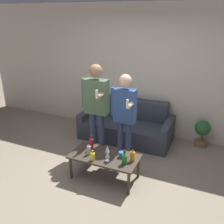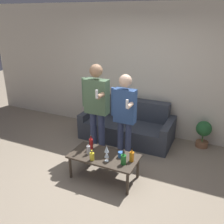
{
  "view_description": "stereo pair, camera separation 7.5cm",
  "coord_description": "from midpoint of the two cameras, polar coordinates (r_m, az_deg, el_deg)",
  "views": [
    {
      "loc": [
        1.5,
        -2.85,
        2.47
      ],
      "look_at": [
        -0.05,
        0.68,
        0.95
      ],
      "focal_mm": 40.0,
      "sensor_mm": 36.0,
      "label": 1
    },
    {
      "loc": [
        1.57,
        -2.82,
        2.47
      ],
      "look_at": [
        -0.05,
        0.68,
        0.95
      ],
      "focal_mm": 40.0,
      "sensor_mm": 36.0,
      "label": 2
    }
  ],
  "objects": [
    {
      "name": "bottle_orange",
      "position": [
        4.09,
        -4.27,
        -7.24
      ],
      "size": [
        0.06,
        0.06,
        0.25
      ],
      "color": "#B21E1E",
      "rests_on": "coffee_table"
    },
    {
      "name": "bottle_red",
      "position": [
        3.79,
        5.1,
        -10.05
      ],
      "size": [
        0.07,
        0.07,
        0.21
      ],
      "color": "orange",
      "rests_on": "coffee_table"
    },
    {
      "name": "bottle_yellow",
      "position": [
        3.71,
        3.23,
        -10.73
      ],
      "size": [
        0.08,
        0.08,
        0.21
      ],
      "color": "#23752D",
      "rests_on": "coffee_table"
    },
    {
      "name": "wine_glass_near",
      "position": [
        3.86,
        -0.68,
        -8.51
      ],
      "size": [
        0.07,
        0.07,
        0.19
      ],
      "color": "silver",
      "rests_on": "coffee_table"
    },
    {
      "name": "potted_plant",
      "position": [
        5.21,
        20.57,
        -4.21
      ],
      "size": [
        0.3,
        0.3,
        0.54
      ],
      "color": "#936042",
      "rests_on": "ground_plane"
    },
    {
      "name": "bottle_green",
      "position": [
        3.97,
        -4.87,
        -8.58
      ],
      "size": [
        0.06,
        0.06,
        0.2
      ],
      "color": "silver",
      "rests_on": "coffee_table"
    },
    {
      "name": "couch",
      "position": [
        5.27,
        4.02,
        -3.1
      ],
      "size": [
        1.87,
        0.86,
        0.79
      ],
      "color": "#383D47",
      "rests_on": "ground_plane"
    },
    {
      "name": "cup_on_table",
      "position": [
        3.89,
        2.58,
        -9.7
      ],
      "size": [
        0.09,
        0.09,
        0.09
      ],
      "color": "#3366B2",
      "rests_on": "coffee_table"
    },
    {
      "name": "bottle_dark",
      "position": [
        3.81,
        -4.06,
        -10.07
      ],
      "size": [
        0.07,
        0.07,
        0.17
      ],
      "color": "yellow",
      "rests_on": "coffee_table"
    },
    {
      "name": "coffee_table",
      "position": [
        3.98,
        -1.3,
        -10.45
      ],
      "size": [
        1.08,
        0.55,
        0.41
      ],
      "color": "#3D3328",
      "rests_on": "ground_plane"
    },
    {
      "name": "wine_glass_far",
      "position": [
        3.76,
        -0.64,
        -9.78
      ],
      "size": [
        0.07,
        0.07,
        0.15
      ],
      "color": "silver",
      "rests_on": "coffee_table"
    },
    {
      "name": "wall_back",
      "position": [
        5.3,
        7.47,
        9.14
      ],
      "size": [
        8.0,
        0.06,
        2.7
      ],
      "color": "beige",
      "rests_on": "ground_plane"
    },
    {
      "name": "person_standing_right",
      "position": [
        4.16,
        3.4,
        0.03
      ],
      "size": [
        0.43,
        0.4,
        1.58
      ],
      "color": "navy",
      "rests_on": "ground_plane"
    },
    {
      "name": "ground_plane",
      "position": [
        4.06,
        -3.04,
        -15.97
      ],
      "size": [
        16.0,
        16.0,
        0.0
      ],
      "primitive_type": "plane",
      "color": "gray"
    },
    {
      "name": "person_standing_left",
      "position": [
        4.4,
        -3.08,
        1.99
      ],
      "size": [
        0.5,
        0.43,
        1.69
      ],
      "color": "navy",
      "rests_on": "ground_plane"
    }
  ]
}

